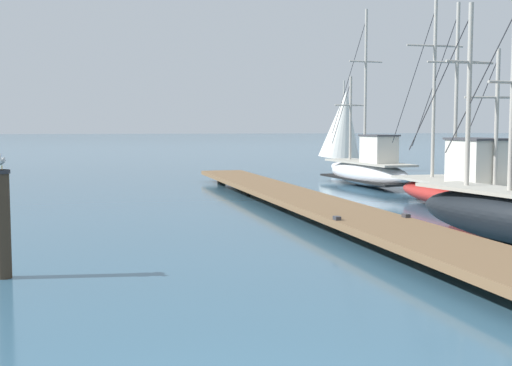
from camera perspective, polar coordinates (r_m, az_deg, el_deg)
The scene contains 6 objects.
floating_dock at distance 18.91m, azimuth 4.05°, elevation -1.43°, with size 3.34×23.34×0.53m.
fishing_boat_1 at distance 20.78m, azimuth 17.04°, elevation -0.29°, with size 2.46×7.74×6.49m.
fishing_boat_2 at distance 27.52m, azimuth 9.53°, elevation 1.12°, with size 2.33×6.63×7.10m.
mooring_piling at distance 11.47m, azimuth -20.70°, elevation -3.11°, with size 0.30×0.30×1.74m.
perched_seagull at distance 11.39m, azimuth -20.84°, elevation 1.80°, with size 0.14×0.38×0.27m.
distant_sailboat at distance 36.30m, azimuth 7.35°, elevation 4.46°, with size 3.26×4.48×4.84m.
Camera 1 is at (-0.56, -4.33, 2.44)m, focal length 47.26 mm.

